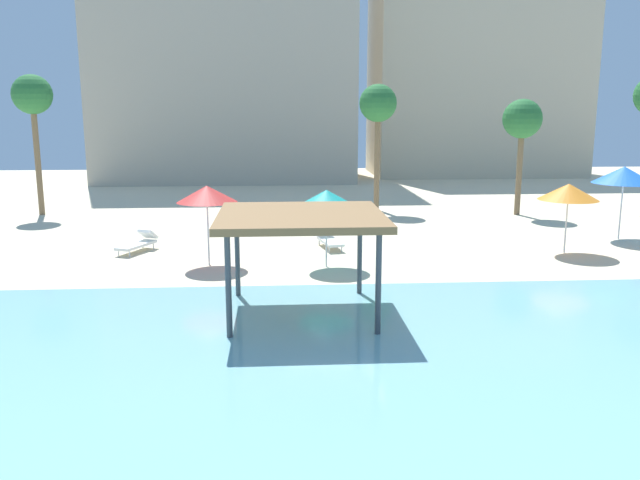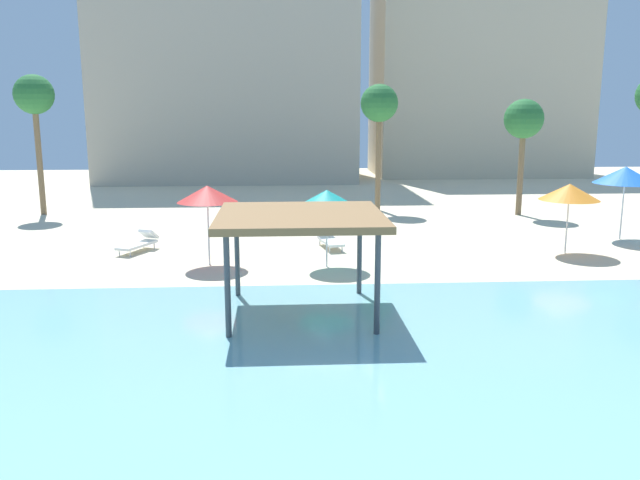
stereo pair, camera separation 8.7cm
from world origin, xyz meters
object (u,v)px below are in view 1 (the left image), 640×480
object	(u,v)px
beach_umbrella_teal_2	(326,198)
palm_tree_3	(32,98)
lounge_chair_0	(139,243)
beach_umbrella_orange_1	(569,192)
beach_umbrella_blue_4	(624,175)
beach_umbrella_red_3	(207,194)
shade_pavilion	(301,220)
palm_tree_1	(378,106)
lounge_chair_1	(329,239)
palm_tree_2	(522,121)

from	to	relation	value
beach_umbrella_teal_2	palm_tree_3	distance (m)	18.07
lounge_chair_0	beach_umbrella_orange_1	bearing A→B (deg)	109.85
beach_umbrella_blue_4	lounge_chair_0	bearing A→B (deg)	-176.67
beach_umbrella_red_3	beach_umbrella_blue_4	distance (m)	16.47
shade_pavilion	palm_tree_3	xyz separation A→B (m)	(-12.29, 16.83, 3.21)
beach_umbrella_red_3	lounge_chair_0	distance (m)	4.17
lounge_chair_0	palm_tree_1	bearing A→B (deg)	156.80
lounge_chair_1	palm_tree_1	distance (m)	10.83
beach_umbrella_orange_1	palm_tree_1	size ratio (longest dim) A/B	0.40
lounge_chair_0	lounge_chair_1	world-z (taller)	same
lounge_chair_0	palm_tree_1	world-z (taller)	palm_tree_1
beach_umbrella_orange_1	beach_umbrella_teal_2	size ratio (longest dim) A/B	0.99
beach_umbrella_orange_1	beach_umbrella_teal_2	bearing A→B (deg)	-170.22
beach_umbrella_orange_1	shade_pavilion	bearing A→B (deg)	-146.20
shade_pavilion	palm_tree_2	distance (m)	19.14
beach_umbrella_blue_4	palm_tree_3	bearing A→B (deg)	162.91
shade_pavilion	palm_tree_2	size ratio (longest dim) A/B	0.73
beach_umbrella_red_3	beach_umbrella_orange_1	bearing A→B (deg)	4.46
beach_umbrella_red_3	beach_umbrella_teal_2	bearing A→B (deg)	-7.62
palm_tree_1	palm_tree_2	distance (m)	7.07
beach_umbrella_teal_2	shade_pavilion	bearing A→B (deg)	-101.41
palm_tree_1	beach_umbrella_blue_4	bearing A→B (deg)	-43.49
palm_tree_1	palm_tree_2	bearing A→B (deg)	-15.86
beach_umbrella_orange_1	lounge_chair_0	bearing A→B (deg)	175.30
shade_pavilion	palm_tree_3	distance (m)	21.09
palm_tree_1	beach_umbrella_teal_2	bearing A→B (deg)	-106.16
lounge_chair_0	palm_tree_1	size ratio (longest dim) A/B	0.31
beach_umbrella_red_3	palm_tree_1	size ratio (longest dim) A/B	0.42
beach_umbrella_teal_2	palm_tree_1	xyz separation A→B (m)	(3.51, 12.12, 2.99)
beach_umbrella_red_3	beach_umbrella_blue_4	size ratio (longest dim) A/B	0.92
palm_tree_3	lounge_chair_0	bearing A→B (deg)	-53.65
shade_pavilion	palm_tree_2	bearing A→B (deg)	53.51
palm_tree_1	beach_umbrella_red_3	bearing A→B (deg)	-122.75
beach_umbrella_blue_4	palm_tree_3	size ratio (longest dim) A/B	0.43
lounge_chair_0	palm_tree_3	bearing A→B (deg)	-119.10
palm_tree_3	beach_umbrella_red_3	bearing A→B (deg)	-50.11
beach_umbrella_teal_2	lounge_chair_0	bearing A→B (deg)	157.39
shade_pavilion	lounge_chair_1	xyz separation A→B (m)	(1.35, 8.13, -2.13)
lounge_chair_1	palm_tree_3	world-z (taller)	palm_tree_3
beach_umbrella_red_3	palm_tree_1	bearing A→B (deg)	57.25
shade_pavilion	beach_umbrella_blue_4	size ratio (longest dim) A/B	1.41
beach_umbrella_teal_2	palm_tree_3	bearing A→B (deg)	138.60
beach_umbrella_blue_4	palm_tree_2	distance (m)	6.86
beach_umbrella_orange_1	palm_tree_1	bearing A→B (deg)	116.76
beach_umbrella_orange_1	lounge_chair_1	distance (m)	8.87
lounge_chair_0	shade_pavilion	bearing A→B (deg)	60.44
beach_umbrella_blue_4	palm_tree_1	xyz separation A→B (m)	(-8.66, 8.22, 2.70)
beach_umbrella_orange_1	lounge_chair_0	distance (m)	15.77
beach_umbrella_orange_1	beach_umbrella_red_3	world-z (taller)	beach_umbrella_red_3
palm_tree_2	palm_tree_3	world-z (taller)	palm_tree_3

